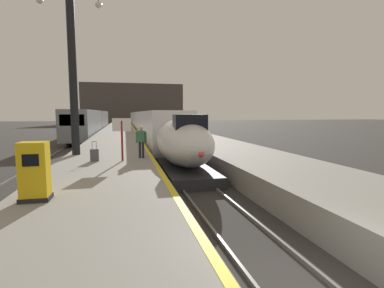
{
  "coord_description": "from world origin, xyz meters",
  "views": [
    {
      "loc": [
        -3.14,
        -4.14,
        3.42
      ],
      "look_at": [
        0.28,
        10.52,
        1.8
      ],
      "focal_mm": 26.94,
      "sensor_mm": 36.0,
      "label": 1
    }
  ],
  "objects_px": {
    "station_column_mid": "(72,55)",
    "rolling_suitcase": "(95,155)",
    "departure_info_board": "(122,131)",
    "passenger_near_edge": "(141,139)",
    "highspeed_train_main": "(144,122)",
    "ticket_machine_yellow": "(35,174)",
    "regional_train_adjacent": "(92,121)"
  },
  "relations": [
    {
      "from": "rolling_suitcase",
      "to": "departure_info_board",
      "type": "bearing_deg",
      "value": -9.05
    },
    {
      "from": "passenger_near_edge",
      "to": "ticket_machine_yellow",
      "type": "distance_m",
      "value": 7.64
    },
    {
      "from": "rolling_suitcase",
      "to": "departure_info_board",
      "type": "relative_size",
      "value": 0.46
    },
    {
      "from": "passenger_near_edge",
      "to": "station_column_mid",
      "type": "bearing_deg",
      "value": 149.13
    },
    {
      "from": "station_column_mid",
      "to": "ticket_machine_yellow",
      "type": "height_order",
      "value": "station_column_mid"
    },
    {
      "from": "passenger_near_edge",
      "to": "rolling_suitcase",
      "type": "xyz_separation_m",
      "value": [
        -2.32,
        -0.54,
        -0.69
      ]
    },
    {
      "from": "ticket_machine_yellow",
      "to": "regional_train_adjacent",
      "type": "bearing_deg",
      "value": 93.7
    },
    {
      "from": "highspeed_train_main",
      "to": "passenger_near_edge",
      "type": "xyz_separation_m",
      "value": [
        -2.32,
        -33.74,
        0.07
      ]
    },
    {
      "from": "rolling_suitcase",
      "to": "ticket_machine_yellow",
      "type": "xyz_separation_m",
      "value": [
        -0.92,
        -6.37,
        0.44
      ]
    },
    {
      "from": "highspeed_train_main",
      "to": "station_column_mid",
      "type": "bearing_deg",
      "value": -100.58
    },
    {
      "from": "passenger_near_edge",
      "to": "rolling_suitcase",
      "type": "height_order",
      "value": "passenger_near_edge"
    },
    {
      "from": "station_column_mid",
      "to": "highspeed_train_main",
      "type": "bearing_deg",
      "value": 79.42
    },
    {
      "from": "passenger_near_edge",
      "to": "departure_info_board",
      "type": "xyz_separation_m",
      "value": [
        -0.98,
        -0.75,
        0.52
      ]
    },
    {
      "from": "highspeed_train_main",
      "to": "rolling_suitcase",
      "type": "distance_m",
      "value": 34.6
    },
    {
      "from": "station_column_mid",
      "to": "ticket_machine_yellow",
      "type": "bearing_deg",
      "value": -87.79
    },
    {
      "from": "ticket_machine_yellow",
      "to": "departure_info_board",
      "type": "xyz_separation_m",
      "value": [
        2.26,
        6.16,
        0.77
      ]
    },
    {
      "from": "regional_train_adjacent",
      "to": "ticket_machine_yellow",
      "type": "distance_m",
      "value": 39.49
    },
    {
      "from": "departure_info_board",
      "to": "rolling_suitcase",
      "type": "bearing_deg",
      "value": 170.95
    },
    {
      "from": "highspeed_train_main",
      "to": "station_column_mid",
      "type": "xyz_separation_m",
      "value": [
        -5.9,
        -31.6,
        4.67
      ]
    },
    {
      "from": "passenger_near_edge",
      "to": "departure_info_board",
      "type": "height_order",
      "value": "departure_info_board"
    },
    {
      "from": "departure_info_board",
      "to": "passenger_near_edge",
      "type": "bearing_deg",
      "value": 37.54
    },
    {
      "from": "highspeed_train_main",
      "to": "regional_train_adjacent",
      "type": "xyz_separation_m",
      "value": [
        -8.1,
        -1.24,
        0.16
      ]
    },
    {
      "from": "passenger_near_edge",
      "to": "departure_info_board",
      "type": "bearing_deg",
      "value": -142.46
    },
    {
      "from": "station_column_mid",
      "to": "regional_train_adjacent",
      "type": "bearing_deg",
      "value": 94.15
    },
    {
      "from": "highspeed_train_main",
      "to": "passenger_near_edge",
      "type": "height_order",
      "value": "highspeed_train_main"
    },
    {
      "from": "rolling_suitcase",
      "to": "ticket_machine_yellow",
      "type": "height_order",
      "value": "ticket_machine_yellow"
    },
    {
      "from": "station_column_mid",
      "to": "rolling_suitcase",
      "type": "height_order",
      "value": "station_column_mid"
    },
    {
      "from": "highspeed_train_main",
      "to": "rolling_suitcase",
      "type": "xyz_separation_m",
      "value": [
        -4.63,
        -34.28,
        -0.61
      ]
    },
    {
      "from": "regional_train_adjacent",
      "to": "passenger_near_edge",
      "type": "height_order",
      "value": "regional_train_adjacent"
    },
    {
      "from": "station_column_mid",
      "to": "departure_info_board",
      "type": "xyz_separation_m",
      "value": [
        2.61,
        -2.89,
        -4.08
      ]
    },
    {
      "from": "highspeed_train_main",
      "to": "rolling_suitcase",
      "type": "height_order",
      "value": "highspeed_train_main"
    },
    {
      "from": "ticket_machine_yellow",
      "to": "rolling_suitcase",
      "type": "bearing_deg",
      "value": 81.82
    }
  ]
}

